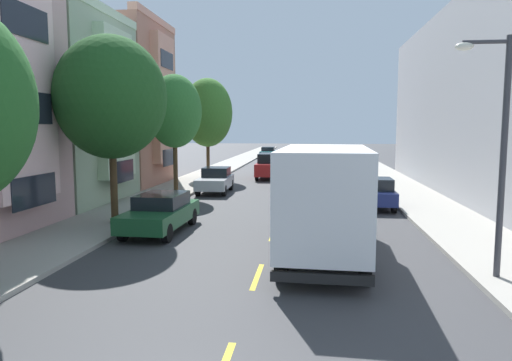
{
  "coord_description": "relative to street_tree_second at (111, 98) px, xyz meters",
  "views": [
    {
      "loc": [
        1.41,
        -5.04,
        3.91
      ],
      "look_at": [
        -1.56,
        19.74,
        1.11
      ],
      "focal_mm": 33.22,
      "sensor_mm": 36.0,
      "label": 1
    }
  ],
  "objects": [
    {
      "name": "delivery_box_truck",
      "position": [
        8.19,
        -3.51,
        -3.16
      ],
      "size": [
        2.68,
        7.73,
        3.34
      ],
      "color": "white",
      "rests_on": "ground_plane"
    },
    {
      "name": "ground_plane",
      "position": [
        6.4,
        17.25,
        -5.06
      ],
      "size": [
        160.0,
        160.0,
        0.0
      ],
      "primitive_type": "plane",
      "color": "#38383A"
    },
    {
      "name": "sidewalk_left",
      "position": [
        -0.7,
        15.25,
        -4.99
      ],
      "size": [
        3.2,
        120.0,
        0.14
      ],
      "primitive_type": "cube",
      "color": "#A39E93",
      "rests_on": "ground_plane"
    },
    {
      "name": "parked_sedan_forest",
      "position": [
        2.17,
        -0.84,
        -4.31
      ],
      "size": [
        1.93,
        4.55,
        1.43
      ],
      "color": "#194C28",
      "rests_on": "ground_plane"
    },
    {
      "name": "moving_red_sedan",
      "position": [
        4.6,
        18.31,
        -4.08
      ],
      "size": [
        1.95,
        4.8,
        1.93
      ],
      "color": "#AD1E1E",
      "rests_on": "ground_plane"
    },
    {
      "name": "street_tree_third",
      "position": [
        0.0,
        8.53,
        -0.25
      ],
      "size": [
        3.08,
        3.08,
        6.76
      ],
      "color": "#47331E",
      "rests_on": "sidewalk_left"
    },
    {
      "name": "parked_hatchback_silver",
      "position": [
        2.02,
        9.98,
        -4.31
      ],
      "size": [
        1.84,
        4.04,
        1.5
      ],
      "color": "#B2B5BA",
      "rests_on": "ground_plane"
    },
    {
      "name": "street_tree_second",
      "position": [
        0.0,
        0.0,
        0.0
      ],
      "size": [
        4.3,
        4.3,
        7.32
      ],
      "color": "#47331E",
      "rests_on": "sidewalk_left"
    },
    {
      "name": "townhouse_third_sage",
      "position": [
        -8.2,
        5.17,
        -0.34
      ],
      "size": [
        12.62,
        7.55,
        9.84
      ],
      "color": "#99AD8E",
      "rests_on": "ground_plane"
    },
    {
      "name": "parked_wagon_sky",
      "position": [
        10.9,
        16.5,
        -4.26
      ],
      "size": [
        1.95,
        4.75,
        1.5
      ],
      "color": "#7A9EC6",
      "rests_on": "ground_plane"
    },
    {
      "name": "lane_centerline_dashes",
      "position": [
        6.4,
        11.75,
        -5.06
      ],
      "size": [
        0.14,
        47.2,
        0.01
      ],
      "color": "yellow",
      "rests_on": "ground_plane"
    },
    {
      "name": "street_lamp",
      "position": [
        12.33,
        -5.44,
        -1.41
      ],
      "size": [
        1.35,
        0.28,
        5.99
      ],
      "color": "#38383D",
      "rests_on": "sidewalk_right"
    },
    {
      "name": "parked_sedan_teal",
      "position": [
        2.17,
        42.2,
        -4.31
      ],
      "size": [
        1.87,
        4.53,
        1.43
      ],
      "color": "#195B60",
      "rests_on": "ground_plane"
    },
    {
      "name": "sidewalk_right",
      "position": [
        13.5,
        15.25,
        -4.99
      ],
      "size": [
        3.2,
        120.0,
        0.14
      ],
      "primitive_type": "cube",
      "color": "#A39E93",
      "rests_on": "ground_plane"
    },
    {
      "name": "parked_hatchback_navy",
      "position": [
        10.82,
        5.56,
        -4.31
      ],
      "size": [
        1.8,
        4.03,
        1.5
      ],
      "color": "navy",
      "rests_on": "ground_plane"
    },
    {
      "name": "parked_hatchback_orange",
      "position": [
        10.65,
        24.41,
        -4.31
      ],
      "size": [
        1.79,
        4.02,
        1.5
      ],
      "color": "orange",
      "rests_on": "ground_plane"
    },
    {
      "name": "street_tree_farthest",
      "position": [
        0.0,
        17.06,
        -0.07
      ],
      "size": [
        3.7,
        3.7,
        7.4
      ],
      "color": "#47331E",
      "rests_on": "sidewalk_left"
    },
    {
      "name": "townhouse_fourth_terracotta",
      "position": [
        -8.41,
        12.92,
        0.27
      ],
      "size": [
        13.03,
        7.55,
        11.07
      ],
      "color": "#B27560",
      "rests_on": "ground_plane"
    }
  ]
}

